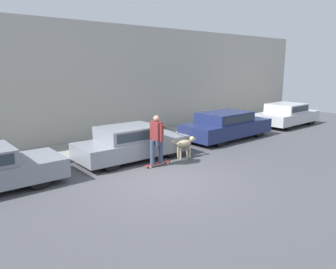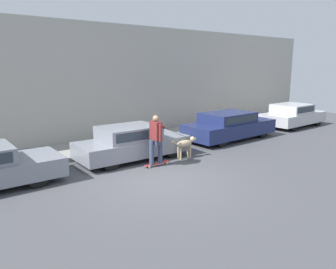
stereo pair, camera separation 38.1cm
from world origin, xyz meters
name	(u,v)px [view 2 (the right image)]	position (x,y,z in m)	size (l,w,h in m)	color
ground_plane	(159,180)	(0.00, 0.00, 0.00)	(36.00, 36.00, 0.00)	#47474C
back_wall	(74,84)	(0.00, 5.86, 2.55)	(32.00, 0.30, 5.11)	#ADA89E
sidewalk_curb	(91,148)	(0.00, 4.55, 0.08)	(30.00, 2.28, 0.16)	gray
parked_car_1	(132,143)	(0.58, 2.42, 0.59)	(4.09, 1.79, 1.22)	black
parked_car_2	(229,126)	(5.80, 2.42, 0.61)	(4.57, 1.86, 1.25)	black
parked_car_3	(293,115)	(11.02, 2.42, 0.61)	(3.98, 1.86, 1.24)	black
dog	(185,144)	(2.18, 1.32, 0.52)	(1.08, 0.28, 0.76)	tan
skateboarder	(156,138)	(0.77, 1.20, 0.98)	(2.21, 0.63, 1.72)	beige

